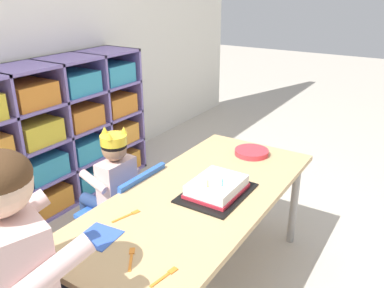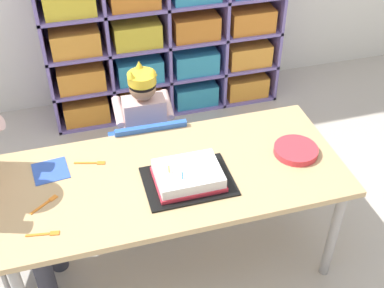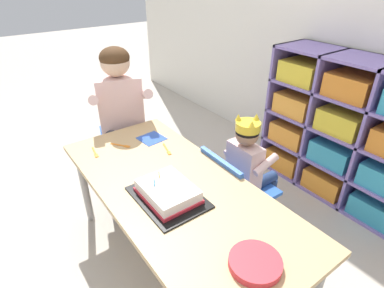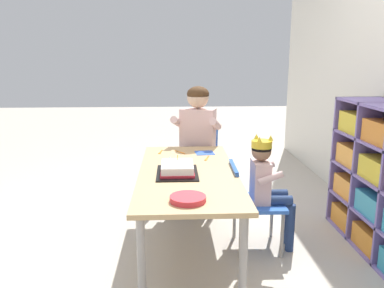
% 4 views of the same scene
% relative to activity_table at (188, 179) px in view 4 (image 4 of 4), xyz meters
% --- Properties ---
extents(ground, '(16.00, 16.00, 0.00)m').
position_rel_activity_table_xyz_m(ground, '(0.00, 0.00, -0.52)').
color(ground, '#BCB2A3').
extents(activity_table, '(1.47, 0.65, 0.58)m').
position_rel_activity_table_xyz_m(activity_table, '(0.00, 0.00, 0.00)').
color(activity_table, tan).
rests_on(activity_table, ground).
extents(classroom_chair_blue, '(0.38, 0.37, 0.61)m').
position_rel_activity_table_xyz_m(classroom_chair_blue, '(-0.02, 0.44, -0.16)').
color(classroom_chair_blue, blue).
rests_on(classroom_chair_blue, ground).
extents(child_with_crown, '(0.30, 0.31, 0.82)m').
position_rel_activity_table_xyz_m(child_with_crown, '(-0.02, 0.55, -0.02)').
color(child_with_crown, beige).
rests_on(child_with_crown, ground).
extents(classroom_chair_adult_side, '(0.43, 0.41, 0.75)m').
position_rel_activity_table_xyz_m(classroom_chair_adult_side, '(-0.92, 0.14, -0.05)').
color(classroom_chair_adult_side, blue).
rests_on(classroom_chair_adult_side, ground).
extents(adult_helper_seated, '(0.48, 0.46, 1.08)m').
position_rel_activity_table_xyz_m(adult_helper_seated, '(-0.81, 0.10, 0.15)').
color(adult_helper_seated, beige).
rests_on(adult_helper_seated, ground).
extents(birthday_cake_on_tray, '(0.37, 0.27, 0.11)m').
position_rel_activity_table_xyz_m(birthday_cake_on_tray, '(0.05, -0.07, 0.08)').
color(birthday_cake_on_tray, black).
rests_on(birthday_cake_on_tray, activity_table).
extents(paper_plate_stack, '(0.20, 0.20, 0.03)m').
position_rel_activity_table_xyz_m(paper_plate_stack, '(0.56, -0.02, 0.07)').
color(paper_plate_stack, '#DB333D').
rests_on(paper_plate_stack, activity_table).
extents(paper_napkin_square, '(0.16, 0.16, 0.00)m').
position_rel_activity_table_xyz_m(paper_napkin_square, '(-0.50, 0.15, 0.06)').
color(paper_napkin_square, '#3356B7').
rests_on(paper_napkin_square, activity_table).
extents(fork_near_child_seat, '(0.11, 0.09, 0.00)m').
position_rel_activity_table_xyz_m(fork_near_child_seat, '(-0.53, -0.04, 0.06)').
color(fork_near_child_seat, orange).
rests_on(fork_near_child_seat, activity_table).
extents(fork_beside_plate_stack, '(0.13, 0.03, 0.00)m').
position_rel_activity_table_xyz_m(fork_beside_plate_stack, '(-0.54, -0.20, 0.06)').
color(fork_beside_plate_stack, orange).
rests_on(fork_beside_plate_stack, activity_table).
extents(fork_scattered_mid_table, '(0.13, 0.05, 0.00)m').
position_rel_activity_table_xyz_m(fork_scattered_mid_table, '(-0.32, 0.16, 0.06)').
color(fork_scattered_mid_table, orange).
rests_on(fork_scattered_mid_table, activity_table).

